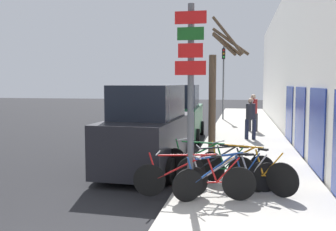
% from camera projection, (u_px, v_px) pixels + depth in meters
% --- Properties ---
extents(ground_plane, '(80.00, 80.00, 0.00)m').
position_uv_depth(ground_plane, '(181.00, 142.00, 15.25)').
color(ground_plane, black).
extents(sidewalk_curb, '(3.20, 32.00, 0.15)m').
position_uv_depth(sidewalk_curb, '(246.00, 133.00, 17.48)').
color(sidewalk_curb, '#ADA89E').
rests_on(sidewalk_curb, ground).
extents(building_facade, '(0.23, 32.00, 6.50)m').
position_uv_depth(building_facade, '(287.00, 65.00, 16.81)').
color(building_facade, silver).
rests_on(building_facade, ground).
extents(signpost, '(0.60, 0.14, 3.73)m').
position_uv_depth(signpost, '(191.00, 93.00, 7.15)').
color(signpost, '#595B60').
rests_on(signpost, sidewalk_curb).
extents(bicycle_0, '(2.40, 0.44, 0.90)m').
position_uv_depth(bicycle_0, '(193.00, 179.00, 7.27)').
color(bicycle_0, black).
rests_on(bicycle_0, sidewalk_curb).
extents(bicycle_1, '(1.90, 1.29, 0.87)m').
position_uv_depth(bicycle_1, '(225.00, 178.00, 7.37)').
color(bicycle_1, black).
rests_on(bicycle_1, sidewalk_curb).
extents(bicycle_2, '(2.01, 0.94, 0.85)m').
position_uv_depth(bicycle_2, '(231.00, 177.00, 7.51)').
color(bicycle_2, black).
rests_on(bicycle_2, sidewalk_curb).
extents(bicycle_3, '(2.05, 1.33, 0.95)m').
position_uv_depth(bicycle_3, '(245.00, 170.00, 7.93)').
color(bicycle_3, black).
rests_on(bicycle_3, sidewalk_curb).
extents(bicycle_4, '(2.13, 0.74, 0.89)m').
position_uv_depth(bicycle_4, '(226.00, 168.00, 8.23)').
color(bicycle_4, black).
rests_on(bicycle_4, sidewalk_curb).
extents(bicycle_5, '(2.19, 1.08, 0.92)m').
position_uv_depth(bicycle_5, '(207.00, 164.00, 8.54)').
color(bicycle_5, black).
rests_on(bicycle_5, sidewalk_curb).
extents(parked_car_0, '(2.09, 4.62, 2.34)m').
position_uv_depth(parked_car_0, '(150.00, 132.00, 10.32)').
color(parked_car_0, black).
rests_on(parked_car_0, ground).
extents(parked_car_1, '(2.20, 4.80, 2.32)m').
position_uv_depth(parked_car_1, '(178.00, 115.00, 15.92)').
color(parked_car_1, '#144728').
rests_on(parked_car_1, ground).
extents(pedestrian_near, '(0.45, 0.38, 1.72)m').
position_uv_depth(pedestrian_near, '(253.00, 110.00, 17.45)').
color(pedestrian_near, '#333338').
rests_on(pedestrian_near, sidewalk_curb).
extents(pedestrian_far, '(0.43, 0.37, 1.65)m').
position_uv_depth(pedestrian_far, '(251.00, 116.00, 14.91)').
color(pedestrian_far, '#1E2338').
rests_on(pedestrian_far, sidewalk_curb).
extents(street_tree, '(1.12, 0.53, 4.11)m').
position_uv_depth(street_tree, '(215.00, 96.00, 10.60)').
color(street_tree, brown).
rests_on(street_tree, sidewalk_curb).
extents(traffic_light, '(0.20, 0.30, 4.50)m').
position_uv_depth(traffic_light, '(223.00, 73.00, 23.10)').
color(traffic_light, '#595B60').
rests_on(traffic_light, sidewalk_curb).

